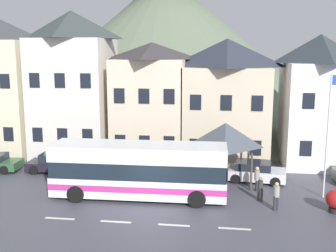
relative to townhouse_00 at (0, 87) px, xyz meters
name	(u,v)px	position (x,y,z in m)	size (l,w,h in m)	color
ground_plane	(148,216)	(14.78, -11.61, -5.73)	(40.00, 60.00, 0.07)	#484853
townhouse_00	(0,87)	(0.00, 0.00, 0.00)	(6.02, 5.29, 11.40)	beige
townhouse_01	(74,85)	(6.42, 0.13, 0.21)	(6.01, 5.55, 11.82)	silver
townhouse_02	(152,101)	(12.82, 0.82, -1.03)	(5.57, 6.92, 9.34)	beige
townhouse_03	(226,101)	(18.77, 0.45, -0.90)	(6.52, 6.19, 9.60)	beige
townhouse_04	(317,100)	(25.69, 0.51, -0.76)	(5.04, 6.32, 9.89)	white
hilltop_castle	(165,47)	(11.31, 18.63, 3.57)	(42.98, 42.98, 24.85)	#64715A
transit_bus	(139,171)	(13.75, -8.99, -4.06)	(10.35, 2.90, 3.25)	white
bus_shelter	(225,135)	(18.76, -5.16, -2.52)	(3.60, 3.60, 3.99)	#473D33
parked_car_02	(57,163)	(6.70, -4.54, -5.03)	(4.06, 2.13, 1.37)	black
parked_car_03	(255,172)	(20.82, -4.82, -5.04)	(4.05, 2.37, 1.34)	white
pedestrian_00	(260,188)	(20.83, -8.54, -4.92)	(0.33, 0.29, 1.45)	#38332D
pedestrian_01	(257,177)	(20.76, -6.83, -4.79)	(0.32, 0.33, 1.56)	#2D2D38
pedestrian_02	(218,177)	(18.37, -6.91, -4.85)	(0.32, 0.35, 1.58)	#2D2D38
pedestrian_03	(276,195)	(21.57, -9.91, -4.82)	(0.34, 0.34, 1.60)	#2D2D38
public_bench	(196,165)	(16.73, -3.21, -5.23)	(1.71, 0.48, 0.87)	brown
flagpole	(329,128)	(24.70, -7.44, -1.46)	(0.95, 0.10, 7.34)	silver
harbour_buoy	(335,200)	(24.68, -9.80, -4.98)	(1.04, 1.04, 1.29)	black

